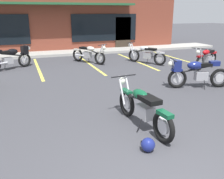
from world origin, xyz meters
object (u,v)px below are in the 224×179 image
motorcycle_black_cruiser (12,57)px  motorcycle_blue_standard (196,72)px  motorcycle_silver_naked (206,58)px  motorcycle_green_cafe_racer (89,54)px  motorcycle_red_sportbike (146,54)px  motorcycle_foreground_classic (143,107)px  helmet_on_pavement (148,145)px

motorcycle_black_cruiser → motorcycle_blue_standard: size_ratio=0.92×
motorcycle_silver_naked → motorcycle_green_cafe_racer: same height
motorcycle_black_cruiser → motorcycle_silver_naked: same height
motorcycle_red_sportbike → motorcycle_blue_standard: size_ratio=0.91×
motorcycle_foreground_classic → motorcycle_black_cruiser: (-2.72, 7.21, 0.07)m
helmet_on_pavement → motorcycle_silver_naked: bearing=42.6°
motorcycle_blue_standard → motorcycle_foreground_classic: bearing=-145.6°
motorcycle_black_cruiser → motorcycle_green_cafe_racer: bearing=2.3°
motorcycle_blue_standard → motorcycle_green_cafe_racer: same height
motorcycle_blue_standard → motorcycle_green_cafe_racer: size_ratio=1.12×
motorcycle_black_cruiser → motorcycle_foreground_classic: bearing=-69.4°
helmet_on_pavement → motorcycle_green_cafe_racer: bearing=82.0°
motorcycle_red_sportbike → motorcycle_black_cruiser: 6.19m
motorcycle_blue_standard → motorcycle_black_cruiser: bearing=138.0°
helmet_on_pavement → motorcycle_black_cruiser: bearing=106.2°
helmet_on_pavement → motorcycle_blue_standard: bearing=41.7°
motorcycle_red_sportbike → helmet_on_pavement: bearing=-117.6°
motorcycle_foreground_classic → helmet_on_pavement: (-0.36, -0.93, -0.33)m
motorcycle_black_cruiser → helmet_on_pavement: motorcycle_black_cruiser is taller
motorcycle_black_cruiser → motorcycle_blue_standard: bearing=-42.0°
motorcycle_black_cruiser → motorcycle_red_sportbike: bearing=-8.8°
motorcycle_silver_naked → motorcycle_blue_standard: same height
motorcycle_foreground_classic → helmet_on_pavement: bearing=-111.0°
motorcycle_red_sportbike → motorcycle_silver_naked: size_ratio=0.96×
motorcycle_green_cafe_racer → motorcycle_blue_standard: bearing=-67.4°
motorcycle_foreground_classic → motorcycle_silver_naked: same height
motorcycle_red_sportbike → motorcycle_black_cruiser: size_ratio=0.99×
motorcycle_red_sportbike → motorcycle_silver_naked: (2.08, -1.82, 0.00)m
motorcycle_black_cruiser → motorcycle_green_cafe_racer: same height
motorcycle_foreground_classic → motorcycle_blue_standard: (3.00, 2.06, 0.07)m
motorcycle_green_cafe_racer → helmet_on_pavement: bearing=-98.0°
motorcycle_foreground_classic → motorcycle_silver_naked: (5.48, 4.44, 0.00)m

